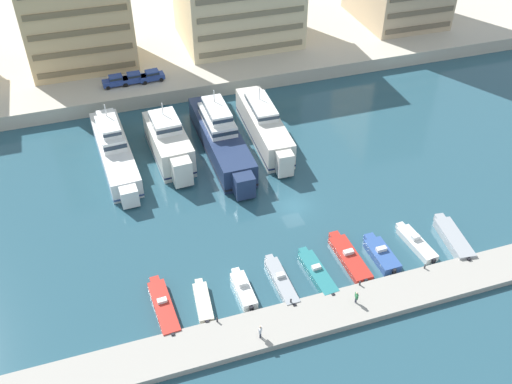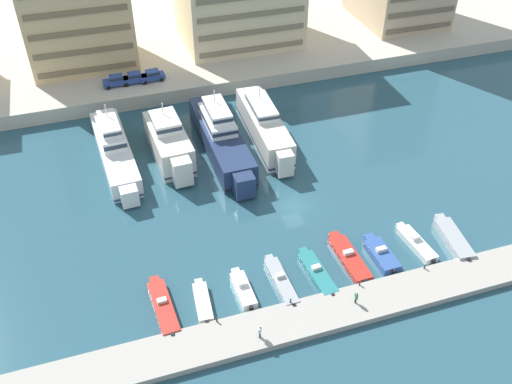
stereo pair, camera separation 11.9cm
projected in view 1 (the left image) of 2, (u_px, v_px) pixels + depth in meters
name	position (u px, v px, depth m)	size (l,w,h in m)	color
ground_plane	(294.00, 206.00, 72.90)	(400.00, 400.00, 0.00)	#285160
quay_promenade	(184.00, 11.00, 119.97)	(180.00, 70.00, 2.35)	beige
pier_dock	(353.00, 306.00, 59.82)	(120.00, 4.77, 0.76)	#A8A399
yacht_white_far_left	(114.00, 148.00, 79.17)	(4.99, 21.66, 7.71)	white
yacht_ivory_left	(169.00, 143.00, 79.62)	(5.18, 15.34, 7.70)	silver
yacht_navy_mid_left	(221.00, 137.00, 80.87)	(4.85, 22.98, 8.36)	navy
yacht_ivory_center_left	(264.00, 126.00, 83.40)	(4.49, 20.20, 7.08)	silver
motorboat_red_far_left	(163.00, 307.00, 59.60)	(2.23, 8.43, 1.26)	red
motorboat_cream_left	(203.00, 302.00, 60.18)	(1.94, 6.14, 0.85)	beige
motorboat_white_mid_left	(243.00, 290.00, 61.27)	(1.70, 5.92, 1.60)	white
motorboat_grey_center_left	(281.00, 281.00, 62.39)	(1.74, 7.92, 1.25)	#9EA3A8
motorboat_teal_center	(317.00, 273.00, 63.42)	(2.27, 7.84, 1.18)	teal
motorboat_red_center_right	(349.00, 257.00, 65.29)	(2.33, 8.44, 1.16)	red
motorboat_blue_mid_right	(381.00, 254.00, 65.51)	(2.29, 6.38, 1.41)	#33569E
motorboat_white_right	(416.00, 243.00, 67.04)	(2.29, 7.03, 1.36)	white
motorboat_grey_far_right	(453.00, 239.00, 67.45)	(2.84, 8.02, 1.10)	#9EA3A8
car_blue_far_left	(115.00, 81.00, 91.87)	(4.17, 2.07, 1.80)	#28428E
car_blue_left	(134.00, 78.00, 92.58)	(4.12, 1.95, 1.80)	#28428E
car_blue_mid_left	(152.00, 75.00, 93.21)	(4.21, 2.16, 1.80)	#28428E
pedestrian_near_edge	(356.00, 297.00, 59.08)	(0.24, 0.62, 1.60)	#282D3D
pedestrian_mid_deck	(260.00, 331.00, 55.65)	(0.46, 0.56, 1.71)	#282D3D
bollard_west	(217.00, 320.00, 57.55)	(0.20, 0.20, 0.61)	#2D2D33
bollard_west_mid	(291.00, 301.00, 59.45)	(0.20, 0.20, 0.61)	#2D2D33
bollard_east_mid	(360.00, 283.00, 61.35)	(0.20, 0.20, 0.61)	#2D2D33
bollard_east	(425.00, 266.00, 63.26)	(0.20, 0.20, 0.61)	#2D2D33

